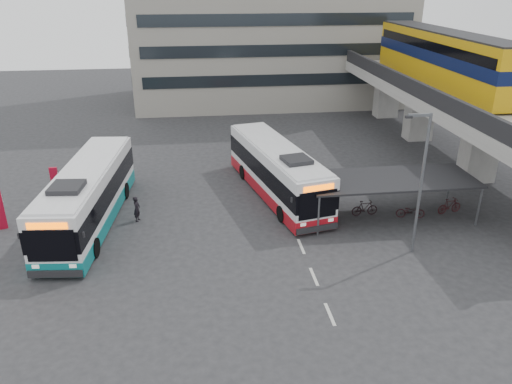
{
  "coord_description": "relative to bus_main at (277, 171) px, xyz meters",
  "views": [
    {
      "loc": [
        -2.97,
        -23.31,
        13.58
      ],
      "look_at": [
        0.41,
        3.19,
        2.0
      ],
      "focal_mm": 35.0,
      "sensor_mm": 36.0,
      "label": 1
    }
  ],
  "objects": [
    {
      "name": "bike_shelter",
      "position": [
        6.12,
        -4.21,
        -0.05
      ],
      "size": [
        10.0,
        4.0,
        2.54
      ],
      "color": "#595B60",
      "rests_on": "ground"
    },
    {
      "name": "viaduct",
      "position": [
        14.67,
        6.45,
        4.54
      ],
      "size": [
        8.0,
        32.0,
        9.68
      ],
      "color": "gray",
      "rests_on": "ground"
    },
    {
      "name": "bus_main",
      "position": [
        0.0,
        0.0,
        0.0
      ],
      "size": [
        5.22,
        12.61,
        3.65
      ],
      "rotation": [
        0.0,
        0.0,
        0.21
      ],
      "color": "white",
      "rests_on": "ground"
    },
    {
      "name": "lamp_post",
      "position": [
        5.84,
        -8.47,
        2.64
      ],
      "size": [
        1.34,
        0.19,
        7.6
      ],
      "rotation": [
        0.0,
        0.0,
        -0.02
      ],
      "color": "#595B60",
      "rests_on": "ground"
    },
    {
      "name": "pedestrian",
      "position": [
        -8.96,
        -2.87,
        -0.9
      ],
      "size": [
        0.5,
        0.65,
        1.58
      ],
      "primitive_type": "imported",
      "rotation": [
        0.0,
        0.0,
        1.33
      ],
      "color": "black",
      "rests_on": "ground"
    },
    {
      "name": "ground",
      "position": [
        -2.33,
        -7.21,
        -1.69
      ],
      "size": [
        120.0,
        120.0,
        0.0
      ],
      "primitive_type": "plane",
      "color": "#28282B",
      "rests_on": "ground"
    },
    {
      "name": "sign_totem_north",
      "position": [
        -14.37,
        0.53,
        -0.44
      ],
      "size": [
        0.52,
        0.16,
        2.43
      ],
      "rotation": [
        0.0,
        0.0,
        0.02
      ],
      "color": "#B30B24",
      "rests_on": "ground"
    },
    {
      "name": "road_markings",
      "position": [
        0.17,
        -10.21,
        -1.69
      ],
      "size": [
        0.15,
        7.6,
        0.01
      ],
      "color": "beige",
      "rests_on": "ground"
    },
    {
      "name": "bus_teal",
      "position": [
        -11.68,
        -2.73,
        0.04
      ],
      "size": [
        3.95,
        12.85,
        3.74
      ],
      "rotation": [
        0.0,
        0.0,
        -0.1
      ],
      "color": "white",
      "rests_on": "ground"
    }
  ]
}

